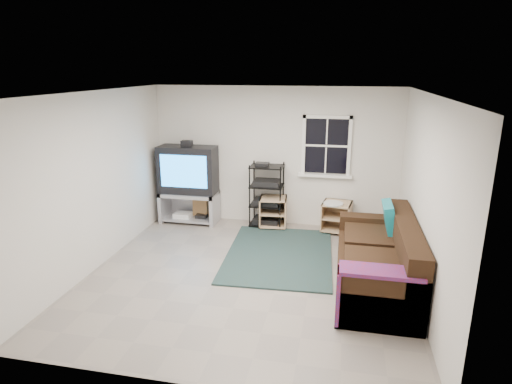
% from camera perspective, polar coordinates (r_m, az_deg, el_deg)
% --- Properties ---
extents(room, '(4.60, 4.62, 4.60)m').
position_cam_1_polar(room, '(7.90, 9.33, 5.57)').
color(room, gray).
rests_on(room, ground).
extents(tv_unit, '(1.09, 0.55, 1.61)m').
position_cam_1_polar(tv_unit, '(8.28, -8.99, 1.86)').
color(tv_unit, '#A6A6AE').
rests_on(tv_unit, ground).
extents(av_rack, '(0.61, 0.44, 1.22)m').
position_cam_1_polar(av_rack, '(8.04, 1.43, -1.00)').
color(av_rack, black).
rests_on(av_rack, ground).
extents(side_table_left, '(0.54, 0.54, 0.58)m').
position_cam_1_polar(side_table_left, '(8.10, 2.33, -2.50)').
color(side_table_left, tan).
rests_on(side_table_left, ground).
extents(side_table_right, '(0.57, 0.57, 0.58)m').
position_cam_1_polar(side_table_right, '(7.98, 10.68, -2.95)').
color(side_table_right, tan).
rests_on(side_table_right, ground).
extents(sofa, '(1.01, 2.27, 1.04)m').
position_cam_1_polar(sofa, '(6.11, 16.09, -9.06)').
color(sofa, black).
rests_on(sofa, ground).
extents(shag_rug, '(1.77, 2.37, 0.03)m').
position_cam_1_polar(shag_rug, '(6.98, 3.11, -8.31)').
color(shag_rug, '#2E2114').
rests_on(shag_rug, ground).
extents(paper_bag, '(0.34, 0.25, 0.44)m').
position_cam_1_polar(paper_bag, '(8.53, -7.19, -2.27)').
color(paper_bag, olive).
rests_on(paper_bag, ground).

